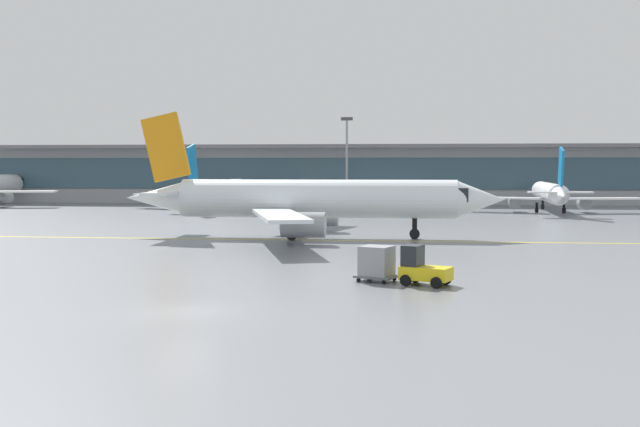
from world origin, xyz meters
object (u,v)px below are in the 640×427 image
baggage_tug (422,268)px  cargo_dolly_lead (377,262)px  taxiing_regional_jet (313,200)px  gate_airplane_1 (219,190)px  gate_airplane_2 (549,193)px  apron_light_mast_1 (347,157)px

baggage_tug → cargo_dolly_lead: baggage_tug is taller
taxiing_regional_jet → baggage_tug: size_ratio=11.30×
gate_airplane_1 → baggage_tug: gate_airplane_1 is taller
gate_airplane_1 → baggage_tug: size_ratio=9.34×
gate_airplane_1 → gate_airplane_2: gate_airplane_1 is taller
taxiing_regional_jet → apron_light_mast_1: 51.08m
taxiing_regional_jet → apron_light_mast_1: apron_light_mast_1 is taller
baggage_tug → gate_airplane_1: bearing=134.9°
gate_airplane_2 → apron_light_mast_1: apron_light_mast_1 is taller
gate_airplane_1 → cargo_dolly_lead: size_ratio=10.74×
gate_airplane_2 → baggage_tug: bearing=167.2°
gate_airplane_1 → apron_light_mast_1: bearing=-58.2°
gate_airplane_1 → baggage_tug: 72.58m
taxiing_regional_jet → cargo_dolly_lead: (6.32, -24.45, -2.25)m
gate_airplane_1 → cargo_dolly_lead: 70.75m
gate_airplane_1 → taxiing_regional_jet: size_ratio=0.83×
gate_airplane_1 → gate_airplane_2: size_ratio=1.06×
gate_airplane_2 → baggage_tug: gate_airplane_2 is taller
gate_airplane_2 → taxiing_regional_jet: size_ratio=0.78×
gate_airplane_1 → taxiing_regional_jet: (18.45, -41.80, 0.58)m
apron_light_mast_1 → gate_airplane_2: bearing=-23.2°
gate_airplane_2 → cargo_dolly_lead: (-21.02, -63.38, -1.51)m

